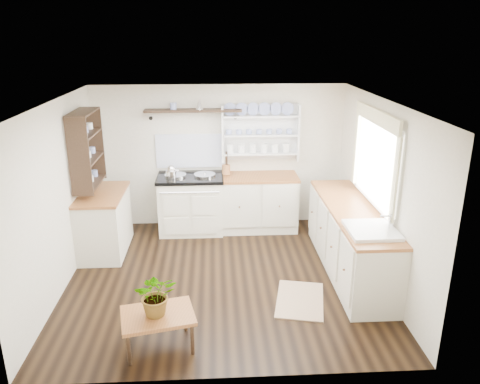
% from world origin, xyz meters
% --- Properties ---
extents(floor, '(4.00, 3.80, 0.01)m').
position_xyz_m(floor, '(0.00, 0.00, 0.00)').
color(floor, black).
rests_on(floor, ground).
extents(wall_back, '(4.00, 0.02, 2.30)m').
position_xyz_m(wall_back, '(0.00, 1.90, 1.15)').
color(wall_back, beige).
rests_on(wall_back, ground).
extents(wall_right, '(0.02, 3.80, 2.30)m').
position_xyz_m(wall_right, '(2.00, 0.00, 1.15)').
color(wall_right, beige).
rests_on(wall_right, ground).
extents(wall_left, '(0.02, 3.80, 2.30)m').
position_xyz_m(wall_left, '(-2.00, 0.00, 1.15)').
color(wall_left, beige).
rests_on(wall_left, ground).
extents(ceiling, '(4.00, 3.80, 0.01)m').
position_xyz_m(ceiling, '(0.00, 0.00, 2.30)').
color(ceiling, white).
rests_on(ceiling, wall_back).
extents(window, '(0.08, 1.55, 1.22)m').
position_xyz_m(window, '(1.95, 0.15, 1.56)').
color(window, white).
rests_on(window, wall_right).
extents(aga_cooker, '(1.03, 0.72, 0.96)m').
position_xyz_m(aga_cooker, '(-0.47, 1.57, 0.47)').
color(aga_cooker, '#EFE8CF').
rests_on(aga_cooker, floor).
extents(back_cabinets, '(1.27, 0.63, 0.90)m').
position_xyz_m(back_cabinets, '(0.60, 1.60, 0.46)').
color(back_cabinets, beige).
rests_on(back_cabinets, floor).
extents(right_cabinets, '(0.62, 2.43, 0.90)m').
position_xyz_m(right_cabinets, '(1.70, 0.10, 0.46)').
color(right_cabinets, beige).
rests_on(right_cabinets, floor).
extents(belfast_sink, '(0.55, 0.60, 0.45)m').
position_xyz_m(belfast_sink, '(1.70, -0.65, 0.80)').
color(belfast_sink, white).
rests_on(belfast_sink, right_cabinets).
extents(left_cabinets, '(0.62, 1.13, 0.90)m').
position_xyz_m(left_cabinets, '(-1.70, 0.90, 0.46)').
color(left_cabinets, beige).
rests_on(left_cabinets, floor).
extents(plate_rack, '(1.20, 0.22, 0.90)m').
position_xyz_m(plate_rack, '(0.65, 1.86, 1.56)').
color(plate_rack, white).
rests_on(plate_rack, wall_back).
extents(high_shelf, '(1.50, 0.29, 0.16)m').
position_xyz_m(high_shelf, '(-0.40, 1.78, 1.91)').
color(high_shelf, black).
rests_on(high_shelf, wall_back).
extents(left_shelving, '(0.28, 0.80, 1.05)m').
position_xyz_m(left_shelving, '(-1.84, 0.90, 1.55)').
color(left_shelving, black).
rests_on(left_shelving, wall_left).
extents(kettle, '(0.16, 0.16, 0.20)m').
position_xyz_m(kettle, '(-0.75, 1.45, 1.03)').
color(kettle, silver).
rests_on(kettle, aga_cooker).
extents(utensil_crock, '(0.13, 0.13, 0.15)m').
position_xyz_m(utensil_crock, '(0.10, 1.68, 0.99)').
color(utensil_crock, '#9F663A').
rests_on(utensil_crock, back_cabinets).
extents(center_table, '(0.81, 0.66, 0.39)m').
position_xyz_m(center_table, '(-0.69, -1.40, 0.34)').
color(center_table, brown).
rests_on(center_table, floor).
extents(potted_plant, '(0.46, 0.41, 0.45)m').
position_xyz_m(potted_plant, '(-0.69, -1.40, 0.62)').
color(potted_plant, '#3F7233').
rests_on(potted_plant, center_table).
extents(floor_rug, '(0.72, 0.95, 0.02)m').
position_xyz_m(floor_rug, '(0.91, -0.62, 0.01)').
color(floor_rug, '#80664A').
rests_on(floor_rug, floor).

